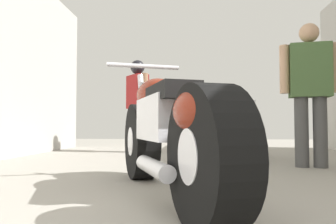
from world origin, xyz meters
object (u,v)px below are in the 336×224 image
object	(u,v)px
motorcycle_maroon_cruiser	(165,132)
mechanic_with_helmet	(137,97)
mechanic_in_blue	(310,85)
motorcycle_black_naked	(219,135)

from	to	relation	value
motorcycle_maroon_cruiser	mechanic_with_helmet	world-z (taller)	mechanic_with_helmet
mechanic_with_helmet	mechanic_in_blue	bearing A→B (deg)	-40.63
motorcycle_maroon_cruiser	mechanic_in_blue	bearing A→B (deg)	47.41
mechanic_in_blue	mechanic_with_helmet	xyz separation A→B (m)	(-2.40, 2.06, 0.06)
motorcycle_black_naked	mechanic_with_helmet	distance (m)	2.03
motorcycle_maroon_cruiser	motorcycle_black_naked	bearing A→B (deg)	76.85
motorcycle_maroon_cruiser	mechanic_in_blue	world-z (taller)	mechanic_in_blue
motorcycle_maroon_cruiser	mechanic_in_blue	xyz separation A→B (m)	(1.58, 1.72, 0.52)
motorcycle_maroon_cruiser	motorcycle_black_naked	world-z (taller)	motorcycle_maroon_cruiser
mechanic_with_helmet	motorcycle_maroon_cruiser	bearing A→B (deg)	-77.76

